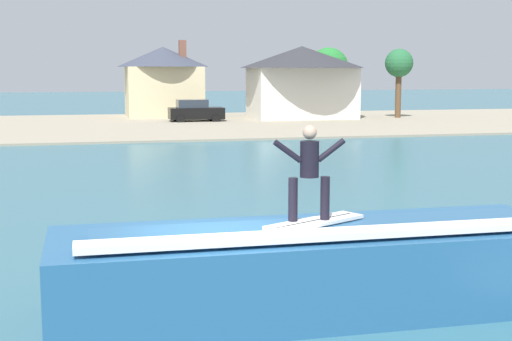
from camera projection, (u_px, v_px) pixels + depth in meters
name	position (u px, v px, depth m)	size (l,w,h in m)	color
ground_plane	(218.00, 323.00, 12.25)	(260.00, 260.00, 0.00)	#316271
wave_crest	(315.00, 267.00, 12.87)	(9.17, 2.80, 1.63)	#255884
surfboard	(315.00, 222.00, 12.42)	(1.98, 1.38, 0.06)	white
surfer	(309.00, 168.00, 12.29)	(1.27, 0.32, 1.63)	black
shoreline_bank	(112.00, 126.00, 54.27)	(120.00, 25.86, 0.14)	gray
car_far_shore	(195.00, 111.00, 57.89)	(4.33, 2.28, 1.86)	black
house_gabled_white	(302.00, 76.00, 61.00)	(10.42, 10.42, 6.15)	silver
house_small_cottage	(163.00, 79.00, 63.39)	(7.91, 7.91, 6.71)	beige
tree_tall_bare	(399.00, 65.00, 61.60)	(2.39, 2.39, 5.96)	brown
tree_short_bushy	(328.00, 68.00, 64.59)	(3.57, 3.57, 6.16)	brown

